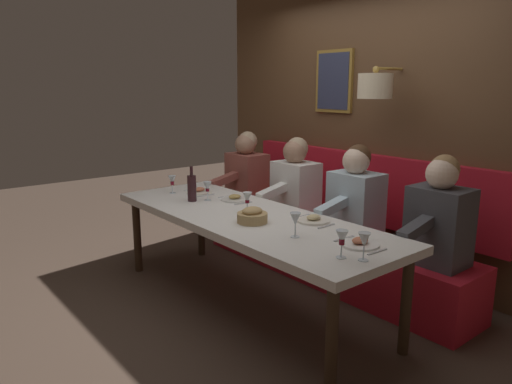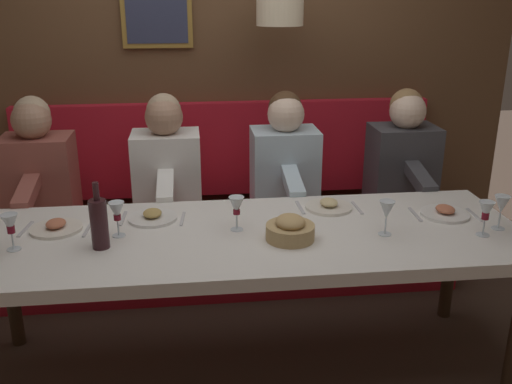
{
  "view_description": "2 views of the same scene",
  "coord_description": "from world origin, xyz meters",
  "px_view_note": "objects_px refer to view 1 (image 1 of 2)",
  "views": [
    {
      "loc": [
        -2.16,
        -2.77,
        1.7
      ],
      "look_at": [
        0.05,
        -0.05,
        0.92
      ],
      "focal_mm": 33.45,
      "sensor_mm": 36.0,
      "label": 1
    },
    {
      "loc": [
        -2.41,
        0.23,
        1.8
      ],
      "look_at": [
        0.05,
        -0.05,
        0.92
      ],
      "focal_mm": 39.95,
      "sensor_mm": 36.0,
      "label": 2
    }
  ],
  "objects_px": {
    "wine_glass_5": "(207,187)",
    "diner_middle": "(295,183)",
    "wine_glass_3": "(172,181)",
    "bread_bowl": "(252,216)",
    "wine_bottle": "(192,188)",
    "wine_glass_1": "(342,238)",
    "diner_far": "(246,172)",
    "wine_glass_4": "(247,198)",
    "wine_glass_0": "(364,241)",
    "wine_glass_2": "(295,220)",
    "dining_table": "(246,222)",
    "diner_nearest": "(439,215)",
    "diner_near": "(355,196)"
  },
  "relations": [
    {
      "from": "wine_glass_5",
      "to": "diner_middle",
      "type": "bearing_deg",
      "value": -12.86
    },
    {
      "from": "wine_glass_3",
      "to": "bread_bowl",
      "type": "relative_size",
      "value": 0.75
    },
    {
      "from": "wine_bottle",
      "to": "wine_glass_1",
      "type": "bearing_deg",
      "value": -92.3
    },
    {
      "from": "diner_far",
      "to": "bread_bowl",
      "type": "relative_size",
      "value": 3.6
    },
    {
      "from": "diner_middle",
      "to": "wine_glass_4",
      "type": "height_order",
      "value": "diner_middle"
    },
    {
      "from": "wine_glass_0",
      "to": "wine_glass_3",
      "type": "bearing_deg",
      "value": 89.26
    },
    {
      "from": "wine_glass_1",
      "to": "wine_glass_2",
      "type": "bearing_deg",
      "value": 82.24
    },
    {
      "from": "dining_table",
      "to": "wine_glass_3",
      "type": "bearing_deg",
      "value": 93.64
    },
    {
      "from": "diner_nearest",
      "to": "wine_glass_4",
      "type": "distance_m",
      "value": 1.4
    },
    {
      "from": "diner_middle",
      "to": "wine_glass_0",
      "type": "xyz_separation_m",
      "value": [
        -0.97,
        -1.57,
        0.04
      ]
    },
    {
      "from": "wine_glass_1",
      "to": "wine_bottle",
      "type": "distance_m",
      "value": 1.72
    },
    {
      "from": "wine_glass_1",
      "to": "diner_nearest",
      "type": "bearing_deg",
      "value": -0.0
    },
    {
      "from": "bread_bowl",
      "to": "dining_table",
      "type": "bearing_deg",
      "value": 63.28
    },
    {
      "from": "wine_glass_1",
      "to": "wine_glass_5",
      "type": "height_order",
      "value": "same"
    },
    {
      "from": "dining_table",
      "to": "wine_glass_3",
      "type": "xyz_separation_m",
      "value": [
        -0.06,
        1.02,
        0.18
      ]
    },
    {
      "from": "wine_glass_1",
      "to": "wine_glass_5",
      "type": "bearing_deg",
      "value": 83.58
    },
    {
      "from": "wine_glass_3",
      "to": "wine_glass_4",
      "type": "relative_size",
      "value": 1.0
    },
    {
      "from": "diner_nearest",
      "to": "wine_glass_3",
      "type": "bearing_deg",
      "value": 114.33
    },
    {
      "from": "diner_nearest",
      "to": "dining_table",
      "type": "bearing_deg",
      "value": 129.3
    },
    {
      "from": "wine_glass_3",
      "to": "bread_bowl",
      "type": "xyz_separation_m",
      "value": [
        -0.03,
        -1.21,
        -0.07
      ]
    },
    {
      "from": "diner_nearest",
      "to": "wine_bottle",
      "type": "xyz_separation_m",
      "value": [
        -0.97,
        1.72,
        0.04
      ]
    },
    {
      "from": "diner_nearest",
      "to": "wine_glass_3",
      "type": "distance_m",
      "value": 2.3
    },
    {
      "from": "diner_near",
      "to": "wine_glass_0",
      "type": "relative_size",
      "value": 4.82
    },
    {
      "from": "diner_nearest",
      "to": "wine_glass_2",
      "type": "relative_size",
      "value": 4.82
    },
    {
      "from": "diner_near",
      "to": "wine_glass_3",
      "type": "bearing_deg",
      "value": 125.15
    },
    {
      "from": "wine_bottle",
      "to": "wine_glass_4",
      "type": "bearing_deg",
      "value": -78.35
    },
    {
      "from": "dining_table",
      "to": "diner_near",
      "type": "bearing_deg",
      "value": -20.45
    },
    {
      "from": "diner_middle",
      "to": "wine_glass_4",
      "type": "bearing_deg",
      "value": -157.6
    },
    {
      "from": "diner_near",
      "to": "diner_far",
      "type": "relative_size",
      "value": 1.0
    },
    {
      "from": "wine_bottle",
      "to": "wine_glass_5",
      "type": "bearing_deg",
      "value": -27.86
    },
    {
      "from": "wine_glass_4",
      "to": "bread_bowl",
      "type": "xyz_separation_m",
      "value": [
        -0.13,
        -0.23,
        -0.07
      ]
    },
    {
      "from": "wine_glass_3",
      "to": "dining_table",
      "type": "bearing_deg",
      "value": -86.36
    },
    {
      "from": "diner_nearest",
      "to": "wine_glass_3",
      "type": "relative_size",
      "value": 4.82
    },
    {
      "from": "diner_far",
      "to": "wine_glass_2",
      "type": "distance_m",
      "value": 2.01
    },
    {
      "from": "wine_glass_3",
      "to": "wine_glass_4",
      "type": "bearing_deg",
      "value": -84.0
    },
    {
      "from": "wine_glass_5",
      "to": "bread_bowl",
      "type": "relative_size",
      "value": 0.75
    },
    {
      "from": "wine_glass_1",
      "to": "diner_far",
      "type": "bearing_deg",
      "value": 64.78
    },
    {
      "from": "wine_glass_4",
      "to": "wine_glass_5",
      "type": "xyz_separation_m",
      "value": [
        -0.01,
        0.54,
        -0.0
      ]
    },
    {
      "from": "diner_far",
      "to": "wine_glass_0",
      "type": "distance_m",
      "value": 2.51
    },
    {
      "from": "wine_glass_4",
      "to": "wine_glass_5",
      "type": "distance_m",
      "value": 0.54
    },
    {
      "from": "wine_glass_0",
      "to": "wine_glass_1",
      "type": "relative_size",
      "value": 1.0
    },
    {
      "from": "wine_glass_5",
      "to": "bread_bowl",
      "type": "bearing_deg",
      "value": -99.39
    },
    {
      "from": "dining_table",
      "to": "wine_glass_4",
      "type": "bearing_deg",
      "value": 44.6
    },
    {
      "from": "wine_glass_0",
      "to": "bread_bowl",
      "type": "bearing_deg",
      "value": 90.21
    },
    {
      "from": "diner_near",
      "to": "wine_glass_0",
      "type": "xyz_separation_m",
      "value": [
        -0.97,
        -0.86,
        0.04
      ]
    },
    {
      "from": "wine_glass_1",
      "to": "wine_glass_0",
      "type": "bearing_deg",
      "value": -60.13
    },
    {
      "from": "dining_table",
      "to": "wine_glass_1",
      "type": "height_order",
      "value": "wine_glass_1"
    },
    {
      "from": "diner_nearest",
      "to": "bread_bowl",
      "type": "height_order",
      "value": "diner_nearest"
    },
    {
      "from": "wine_glass_2",
      "to": "wine_glass_5",
      "type": "distance_m",
      "value": 1.22
    },
    {
      "from": "wine_glass_3",
      "to": "wine_glass_4",
      "type": "height_order",
      "value": "same"
    }
  ]
}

